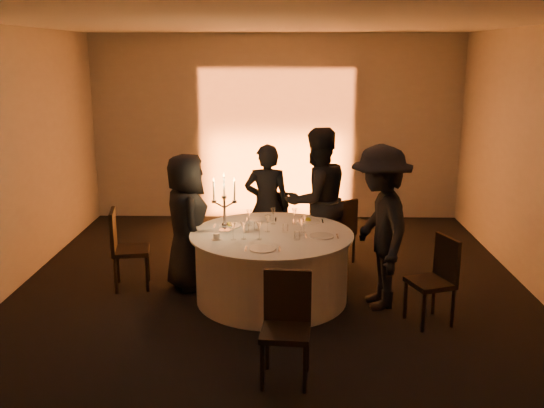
{
  "coord_description": "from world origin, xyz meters",
  "views": [
    {
      "loc": [
        0.14,
        -6.37,
        2.7
      ],
      "look_at": [
        0.0,
        0.2,
        1.05
      ],
      "focal_mm": 40.0,
      "sensor_mm": 36.0,
      "label": 1
    }
  ],
  "objects_px": {
    "banquet_table": "(272,266)",
    "chair_back_right": "(340,228)",
    "candelabra": "(224,211)",
    "guest_right": "(380,227)",
    "chair_left": "(124,244)",
    "chair_right": "(437,275)",
    "guest_back_left": "(267,206)",
    "chair_front": "(286,320)",
    "guest_left": "(187,222)",
    "coffee_cup": "(217,237)",
    "chair_back_left": "(273,221)",
    "guest_back_right": "(317,201)"
  },
  "relations": [
    {
      "from": "chair_left",
      "to": "coffee_cup",
      "type": "bearing_deg",
      "value": -125.6
    },
    {
      "from": "chair_front",
      "to": "candelabra",
      "type": "height_order",
      "value": "candelabra"
    },
    {
      "from": "guest_left",
      "to": "guest_back_right",
      "type": "bearing_deg",
      "value": -88.22
    },
    {
      "from": "chair_back_right",
      "to": "candelabra",
      "type": "distance_m",
      "value": 1.87
    },
    {
      "from": "chair_left",
      "to": "candelabra",
      "type": "height_order",
      "value": "candelabra"
    },
    {
      "from": "chair_front",
      "to": "guest_back_left",
      "type": "xyz_separation_m",
      "value": [
        -0.24,
        2.79,
        0.28
      ]
    },
    {
      "from": "chair_back_right",
      "to": "guest_back_left",
      "type": "height_order",
      "value": "guest_back_left"
    },
    {
      "from": "guest_left",
      "to": "candelabra",
      "type": "xyz_separation_m",
      "value": [
        0.47,
        -0.29,
        0.2
      ]
    },
    {
      "from": "chair_back_left",
      "to": "guest_left",
      "type": "bearing_deg",
      "value": 47.2
    },
    {
      "from": "guest_back_left",
      "to": "guest_right",
      "type": "distance_m",
      "value": 1.77
    },
    {
      "from": "chair_right",
      "to": "guest_back_left",
      "type": "height_order",
      "value": "guest_back_left"
    },
    {
      "from": "chair_front",
      "to": "guest_back_right",
      "type": "relative_size",
      "value": 0.51
    },
    {
      "from": "chair_right",
      "to": "guest_right",
      "type": "distance_m",
      "value": 0.77
    },
    {
      "from": "chair_back_right",
      "to": "guest_left",
      "type": "relative_size",
      "value": 0.55
    },
    {
      "from": "chair_right",
      "to": "guest_back_right",
      "type": "bearing_deg",
      "value": -162.74
    },
    {
      "from": "banquet_table",
      "to": "chair_back_right",
      "type": "distance_m",
      "value": 1.49
    },
    {
      "from": "banquet_table",
      "to": "candelabra",
      "type": "xyz_separation_m",
      "value": [
        -0.52,
        0.05,
        0.62
      ]
    },
    {
      "from": "chair_back_right",
      "to": "guest_right",
      "type": "distance_m",
      "value": 1.45
    },
    {
      "from": "coffee_cup",
      "to": "guest_back_right",
      "type": "bearing_deg",
      "value": 46.31
    },
    {
      "from": "chair_back_left",
      "to": "chair_back_right",
      "type": "relative_size",
      "value": 1.08
    },
    {
      "from": "chair_back_left",
      "to": "guest_left",
      "type": "distance_m",
      "value": 1.44
    },
    {
      "from": "chair_front",
      "to": "chair_back_right",
      "type": "bearing_deg",
      "value": 81.31
    },
    {
      "from": "chair_right",
      "to": "guest_back_right",
      "type": "xyz_separation_m",
      "value": [
        -1.15,
        1.5,
        0.4
      ]
    },
    {
      "from": "chair_back_left",
      "to": "candelabra",
      "type": "distance_m",
      "value": 1.49
    },
    {
      "from": "guest_left",
      "to": "guest_right",
      "type": "height_order",
      "value": "guest_right"
    },
    {
      "from": "guest_back_right",
      "to": "guest_right",
      "type": "height_order",
      "value": "guest_back_right"
    },
    {
      "from": "guest_back_left",
      "to": "guest_right",
      "type": "xyz_separation_m",
      "value": [
        1.24,
        -1.26,
        0.09
      ]
    },
    {
      "from": "chair_left",
      "to": "candelabra",
      "type": "relative_size",
      "value": 1.43
    },
    {
      "from": "chair_right",
      "to": "guest_back_left",
      "type": "xyz_separation_m",
      "value": [
        -1.77,
        1.67,
        0.29
      ]
    },
    {
      "from": "guest_left",
      "to": "chair_back_left",
      "type": "bearing_deg",
      "value": -62.77
    },
    {
      "from": "chair_back_right",
      "to": "guest_back_left",
      "type": "xyz_separation_m",
      "value": [
        -0.95,
        -0.1,
        0.31
      ]
    },
    {
      "from": "chair_back_right",
      "to": "guest_right",
      "type": "height_order",
      "value": "guest_right"
    },
    {
      "from": "guest_back_left",
      "to": "candelabra",
      "type": "relative_size",
      "value": 2.41
    },
    {
      "from": "guest_back_right",
      "to": "banquet_table",
      "type": "bearing_deg",
      "value": 29.92
    },
    {
      "from": "coffee_cup",
      "to": "banquet_table",
      "type": "bearing_deg",
      "value": 22.26
    },
    {
      "from": "banquet_table",
      "to": "chair_left",
      "type": "height_order",
      "value": "chair_left"
    },
    {
      "from": "banquet_table",
      "to": "chair_right",
      "type": "height_order",
      "value": "chair_right"
    },
    {
      "from": "chair_back_right",
      "to": "guest_back_left",
      "type": "relative_size",
      "value": 0.54
    },
    {
      "from": "chair_left",
      "to": "chair_right",
      "type": "relative_size",
      "value": 1.05
    },
    {
      "from": "guest_right",
      "to": "chair_right",
      "type": "bearing_deg",
      "value": 44.45
    },
    {
      "from": "chair_front",
      "to": "guest_back_right",
      "type": "bearing_deg",
      "value": 86.7
    },
    {
      "from": "chair_front",
      "to": "guest_right",
      "type": "relative_size",
      "value": 0.52
    },
    {
      "from": "candelabra",
      "to": "chair_back_left",
      "type": "bearing_deg",
      "value": 69.14
    },
    {
      "from": "candelabra",
      "to": "guest_back_left",
      "type": "bearing_deg",
      "value": 67.39
    },
    {
      "from": "banquet_table",
      "to": "guest_left",
      "type": "relative_size",
      "value": 1.13
    },
    {
      "from": "chair_back_right",
      "to": "guest_left",
      "type": "height_order",
      "value": "guest_left"
    },
    {
      "from": "chair_back_right",
      "to": "guest_back_right",
      "type": "height_order",
      "value": "guest_back_right"
    },
    {
      "from": "chair_left",
      "to": "guest_back_left",
      "type": "relative_size",
      "value": 0.59
    },
    {
      "from": "chair_back_left",
      "to": "chair_right",
      "type": "relative_size",
      "value": 1.04
    },
    {
      "from": "candelabra",
      "to": "banquet_table",
      "type": "bearing_deg",
      "value": -5.99
    }
  ]
}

